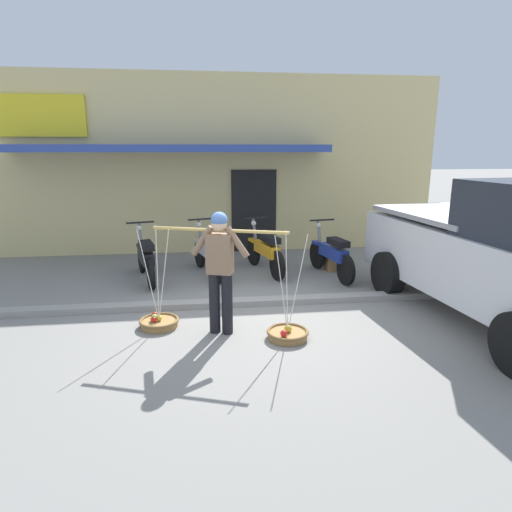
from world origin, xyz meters
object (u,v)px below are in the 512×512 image
object	(u,v)px
motorcycle_nearest_shop	(145,258)
wooden_crate	(336,263)
fruit_basket_left_side	(159,322)
parked_truck	(511,256)
fruit_basket_right_side	(288,333)
fruit_vendor	(220,265)
motorcycle_end_of_row	(332,254)
motorcycle_third_in_row	(265,251)
motorcycle_second_in_row	(208,253)

from	to	relation	value
motorcycle_nearest_shop	wooden_crate	world-z (taller)	motorcycle_nearest_shop
fruit_basket_left_side	parked_truck	xyz separation A→B (m)	(4.96, -0.53, 0.95)
fruit_basket_right_side	fruit_vendor	bearing A→B (deg)	160.38
motorcycle_end_of_row	wooden_crate	world-z (taller)	motorcycle_end_of_row
fruit_vendor	motorcycle_third_in_row	xyz separation A→B (m)	(1.05, 2.91, -0.53)
fruit_basket_right_side	motorcycle_nearest_shop	xyz separation A→B (m)	(-2.20, 2.94, 0.38)
fruit_basket_right_side	parked_truck	distance (m)	3.34
wooden_crate	parked_truck	bearing A→B (deg)	-64.14
motorcycle_nearest_shop	parked_truck	world-z (taller)	parked_truck
fruit_basket_left_side	motorcycle_second_in_row	distance (m)	2.71
motorcycle_nearest_shop	fruit_basket_left_side	bearing A→B (deg)	-79.23
motorcycle_end_of_row	motorcycle_second_in_row	bearing A→B (deg)	170.04
motorcycle_third_in_row	fruit_basket_left_side	bearing A→B (deg)	-126.65
motorcycle_nearest_shop	motorcycle_third_in_row	world-z (taller)	same
fruit_vendor	fruit_basket_right_side	world-z (taller)	fruit_vendor
motorcycle_nearest_shop	parked_truck	distance (m)	6.13
fruit_basket_left_side	wooden_crate	xyz separation A→B (m)	(3.45, 2.59, 0.08)
motorcycle_second_in_row	motorcycle_third_in_row	world-z (taller)	same
motorcycle_third_in_row	motorcycle_nearest_shop	bearing A→B (deg)	-173.29
fruit_vendor	motorcycle_end_of_row	bearing A→B (deg)	46.68
fruit_basket_right_side	motorcycle_end_of_row	xyz separation A→B (m)	(1.44, 2.77, 0.38)
fruit_vendor	wooden_crate	world-z (taller)	fruit_vendor
motorcycle_end_of_row	parked_truck	bearing A→B (deg)	-56.56
fruit_vendor	motorcycle_nearest_shop	world-z (taller)	fruit_vendor
fruit_vendor	motorcycle_nearest_shop	xyz separation A→B (m)	(-1.32, 2.63, -0.53)
wooden_crate	motorcycle_nearest_shop	bearing A→B (deg)	-175.93
fruit_basket_left_side	fruit_basket_right_side	xyz separation A→B (m)	(1.76, -0.62, -0.00)
fruit_vendor	wooden_crate	xyz separation A→B (m)	(2.56, 2.90, -0.82)
fruit_basket_right_side	wooden_crate	world-z (taller)	fruit_basket_right_side
motorcycle_second_in_row	motorcycle_third_in_row	size ratio (longest dim) A/B	1.00
fruit_basket_left_side	motorcycle_third_in_row	world-z (taller)	fruit_basket_left_side
fruit_basket_left_side	fruit_vendor	bearing A→B (deg)	-19.50
motorcycle_nearest_shop	motorcycle_second_in_row	xyz separation A→B (m)	(1.21, 0.25, 0.00)
fruit_basket_right_side	motorcycle_nearest_shop	bearing A→B (deg)	126.79
fruit_basket_left_side	motorcycle_second_in_row	world-z (taller)	fruit_basket_left_side
fruit_vendor	motorcycle_second_in_row	xyz separation A→B (m)	(-0.12, 2.88, -0.53)
fruit_vendor	motorcycle_end_of_row	world-z (taller)	fruit_vendor
fruit_basket_right_side	motorcycle_third_in_row	distance (m)	3.25
motorcycle_nearest_shop	motorcycle_third_in_row	xyz separation A→B (m)	(2.37, 0.28, 0.00)
fruit_vendor	parked_truck	size ratio (longest dim) A/B	0.36
parked_truck	wooden_crate	size ratio (longest dim) A/B	11.06
motorcycle_second_in_row	wooden_crate	bearing A→B (deg)	0.52
motorcycle_end_of_row	fruit_vendor	bearing A→B (deg)	-133.32
fruit_basket_right_side	parked_truck	size ratio (longest dim) A/B	0.30
fruit_basket_left_side	motorcycle_nearest_shop	xyz separation A→B (m)	(-0.44, 2.32, 0.38)
fruit_basket_left_side	motorcycle_nearest_shop	bearing A→B (deg)	100.77
fruit_basket_left_side	wooden_crate	size ratio (longest dim) A/B	3.30
wooden_crate	fruit_basket_left_side	bearing A→B (deg)	-143.04
motorcycle_nearest_shop	motorcycle_end_of_row	bearing A→B (deg)	-2.74
fruit_basket_right_side	motorcycle_third_in_row	bearing A→B (deg)	86.94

